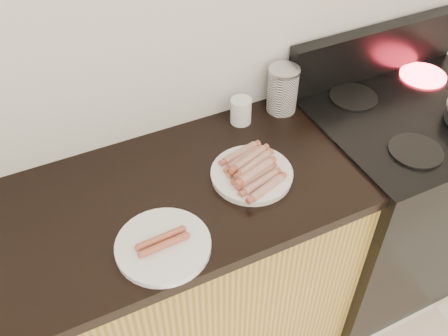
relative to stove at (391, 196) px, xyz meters
name	(u,v)px	position (x,y,z in m)	size (l,w,h in m)	color
wall_back	(182,18)	(-0.78, 0.32, 0.84)	(4.00, 0.04, 2.60)	silver
counter_slab	(1,258)	(-1.48, 0.01, 0.42)	(2.20, 0.62, 0.04)	black
stove	(391,196)	(0.00, 0.00, 0.00)	(0.76, 0.65, 0.91)	black
stove_panel	(375,51)	(0.00, 0.28, 0.55)	(0.76, 0.06, 0.20)	black
burner_near_left	(416,151)	(-0.17, -0.17, 0.46)	(0.18, 0.18, 0.01)	black
burner_far_left	(353,97)	(-0.17, 0.17, 0.46)	(0.18, 0.18, 0.01)	black
burner_far_right	(423,75)	(0.17, 0.17, 0.46)	(0.18, 0.18, 0.01)	#FF1E2D
main_plate	(252,175)	(-0.71, -0.03, 0.45)	(0.26, 0.26, 0.02)	white
side_plate	(163,246)	(-1.06, -0.17, 0.45)	(0.27, 0.27, 0.02)	white
hotdog_pile	(252,168)	(-0.71, -0.03, 0.48)	(0.13, 0.24, 0.05)	brown
plain_sausages	(163,241)	(-1.06, -0.17, 0.47)	(0.13, 0.05, 0.02)	#C37636
canister	(283,89)	(-0.44, 0.24, 0.53)	(0.11, 0.11, 0.17)	white
mug	(241,111)	(-0.61, 0.24, 0.49)	(0.08, 0.08, 0.09)	white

